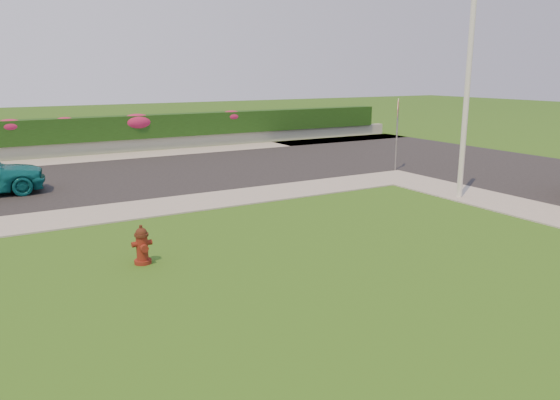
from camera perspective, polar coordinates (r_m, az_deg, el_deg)
ground at (r=9.28m, az=16.91°, el=-11.14°), size 120.00×120.00×0.00m
street_far at (r=20.04m, az=-25.74°, el=1.24°), size 26.00×8.00×0.04m
curb_corner at (r=20.16m, az=12.00°, el=2.34°), size 2.00×2.00×0.04m
sidewalk_beyond at (r=25.49m, az=-17.75°, el=4.25°), size 34.00×2.00×0.04m
retaining_wall at (r=26.91m, az=-18.50°, el=5.24°), size 34.00×0.40×0.60m
hedge at (r=26.91m, az=-18.68°, el=7.06°), size 32.00×0.90×1.10m
fire_hydrant at (r=11.21m, az=-14.21°, el=-4.63°), size 0.40×0.38×0.80m
utility_pole at (r=16.98m, az=18.88°, el=9.59°), size 0.16×0.16×5.72m
stop_sign at (r=21.25m, az=12.19°, el=8.47°), size 0.54×0.55×2.76m
flower_clump_c at (r=26.31m, az=-26.39°, el=6.93°), size 1.22×0.79×0.61m
flower_clump_d at (r=26.55m, az=-21.55°, el=7.50°), size 1.04×0.67×0.52m
flower_clump_e at (r=27.23m, az=-14.73°, el=7.89°), size 1.56×1.00×0.78m
flower_clump_f at (r=28.95m, az=-5.12°, el=8.71°), size 1.21×0.78×0.60m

